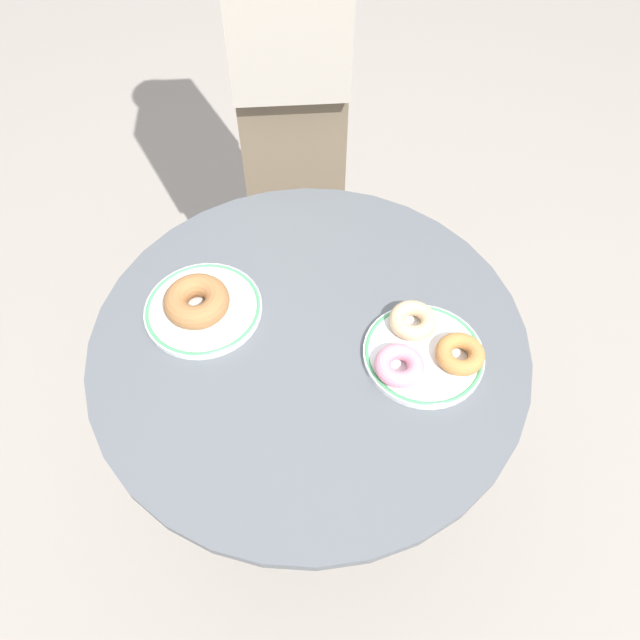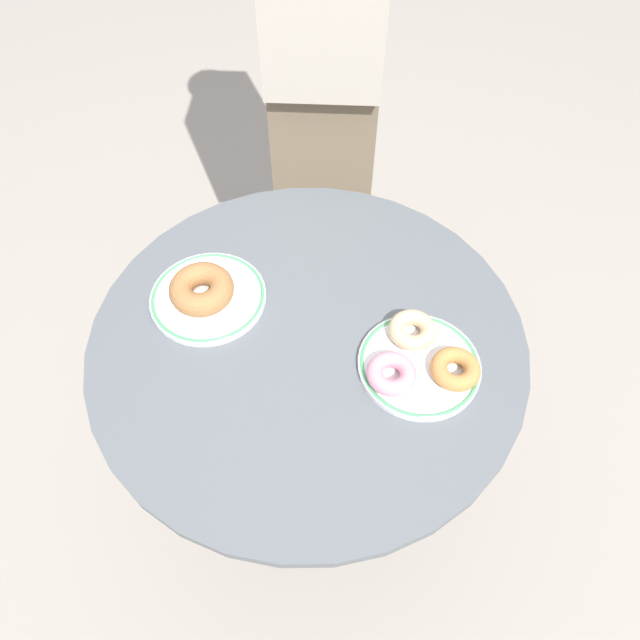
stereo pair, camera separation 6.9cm
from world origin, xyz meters
name	(u,v)px [view 2 (the right image)]	position (x,y,z in m)	size (l,w,h in m)	color
ground_plane	(313,501)	(0.00, 0.00, -0.01)	(7.00, 7.00, 0.02)	#9E9389
cafe_table	(309,399)	(0.00, 0.00, 0.56)	(0.70, 0.70, 0.78)	#565B60
plate_left	(208,297)	(-0.18, -0.01, 0.79)	(0.19, 0.19, 0.01)	white
plate_right	(419,365)	(0.18, 0.03, 0.79)	(0.19, 0.19, 0.01)	white
donut_cinnamon	(202,289)	(-0.18, -0.02, 0.81)	(0.11, 0.11, 0.04)	#A36B3D
donut_old_fashioned	(455,369)	(0.23, 0.03, 0.80)	(0.07, 0.07, 0.02)	#BC7F42
donut_glazed	(412,330)	(0.15, 0.07, 0.80)	(0.07, 0.07, 0.02)	#E0B789
donut_pink_frosted	(391,374)	(0.15, -0.02, 0.80)	(0.07, 0.07, 0.02)	pink
person_figure	(326,61)	(-0.27, 0.59, 0.87)	(0.37, 0.46, 1.75)	brown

